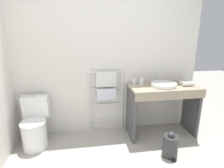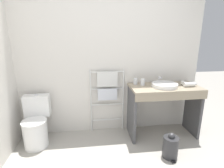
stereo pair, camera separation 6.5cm
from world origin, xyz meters
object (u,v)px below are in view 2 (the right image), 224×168
object	(u,v)px
sink_basin	(165,85)
cup_near_edge	(143,82)
toilet	(36,125)
towel_radiator	(107,90)
hair_dryer	(189,84)
trash_bin	(170,147)
cup_near_wall	(135,81)

from	to	relation	value
sink_basin	cup_near_edge	size ratio (longest dim) A/B	3.86
toilet	sink_basin	distance (m)	2.05
towel_radiator	hair_dryer	xyz separation A→B (m)	(1.25, -0.29, 0.13)
cup_near_edge	trash_bin	size ratio (longest dim) A/B	0.28
toilet	cup_near_wall	world-z (taller)	cup_near_wall
cup_near_wall	cup_near_edge	distance (m)	0.12
sink_basin	trash_bin	distance (m)	0.90
sink_basin	cup_near_edge	distance (m)	0.34
hair_dryer	toilet	bearing A→B (deg)	178.89
hair_dryer	cup_near_wall	bearing A→B (deg)	164.03
cup_near_wall	hair_dryer	distance (m)	0.83
sink_basin	cup_near_wall	xyz separation A→B (m)	(-0.41, 0.20, 0.02)
trash_bin	hair_dryer	bearing A→B (deg)	46.68
cup_near_edge	sink_basin	bearing A→B (deg)	-22.33
toilet	sink_basin	size ratio (longest dim) A/B	1.88
towel_radiator	trash_bin	distance (m)	1.26
towel_radiator	sink_basin	bearing A→B (deg)	-16.67
cup_near_wall	cup_near_edge	size ratio (longest dim) A/B	0.97
sink_basin	hair_dryer	size ratio (longest dim) A/B	1.75
towel_radiator	hair_dryer	bearing A→B (deg)	-13.08
sink_basin	hair_dryer	world-z (taller)	hair_dryer
cup_near_wall	trash_bin	world-z (taller)	cup_near_wall
towel_radiator	trash_bin	bearing A→B (deg)	-45.86
toilet	cup_near_wall	xyz separation A→B (m)	(1.56, 0.18, 0.58)
toilet	cup_near_edge	bearing A→B (deg)	3.95
cup_near_wall	hair_dryer	size ratio (longest dim) A/B	0.44
towel_radiator	hair_dryer	world-z (taller)	towel_radiator
sink_basin	cup_near_wall	size ratio (longest dim) A/B	3.99
toilet	towel_radiator	xyz separation A→B (m)	(1.10, 0.25, 0.43)
towel_radiator	toilet	bearing A→B (deg)	-167.47
sink_basin	trash_bin	bearing A→B (deg)	-99.42
towel_radiator	sink_basin	world-z (taller)	towel_radiator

